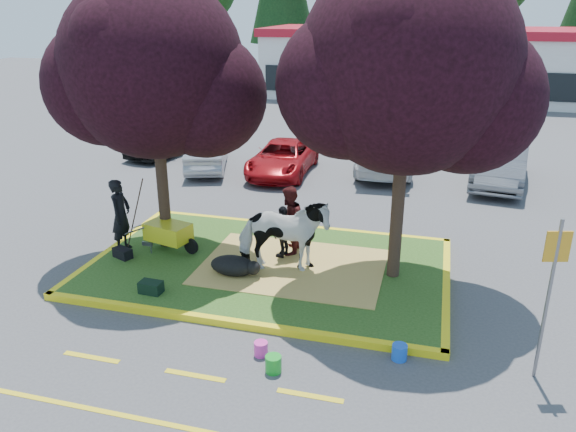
% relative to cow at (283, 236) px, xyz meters
% --- Properties ---
extents(ground, '(90.00, 90.00, 0.00)m').
position_rel_cow_xyz_m(ground, '(-0.45, 0.27, -1.03)').
color(ground, '#424244').
rests_on(ground, ground).
extents(median_island, '(8.00, 5.00, 0.15)m').
position_rel_cow_xyz_m(median_island, '(-0.45, 0.27, -0.96)').
color(median_island, '#264B17').
rests_on(median_island, ground).
extents(curb_near, '(8.30, 0.16, 0.15)m').
position_rel_cow_xyz_m(curb_near, '(-0.45, -2.31, -0.96)').
color(curb_near, yellow).
rests_on(curb_near, ground).
extents(curb_far, '(8.30, 0.16, 0.15)m').
position_rel_cow_xyz_m(curb_far, '(-0.45, 2.85, -0.96)').
color(curb_far, yellow).
rests_on(curb_far, ground).
extents(curb_left, '(0.16, 5.30, 0.15)m').
position_rel_cow_xyz_m(curb_left, '(-4.53, 0.27, -0.96)').
color(curb_left, yellow).
rests_on(curb_left, ground).
extents(curb_right, '(0.16, 5.30, 0.15)m').
position_rel_cow_xyz_m(curb_right, '(3.63, 0.27, -0.96)').
color(curb_right, yellow).
rests_on(curb_right, ground).
extents(straw_bedding, '(4.20, 3.00, 0.01)m').
position_rel_cow_xyz_m(straw_bedding, '(0.15, 0.27, -0.88)').
color(straw_bedding, '#D3B557').
rests_on(straw_bedding, median_island).
extents(tree_purple_left, '(5.06, 4.20, 6.51)m').
position_rel_cow_xyz_m(tree_purple_left, '(-3.23, 0.65, 3.33)').
color(tree_purple_left, black).
rests_on(tree_purple_left, median_island).
extents(tree_purple_right, '(5.30, 4.40, 6.82)m').
position_rel_cow_xyz_m(tree_purple_right, '(2.47, 0.45, 3.53)').
color(tree_purple_right, black).
rests_on(tree_purple_right, median_island).
extents(fire_lane_stripe_a, '(1.10, 0.12, 0.01)m').
position_rel_cow_xyz_m(fire_lane_stripe_a, '(-2.45, -3.93, -1.03)').
color(fire_lane_stripe_a, yellow).
rests_on(fire_lane_stripe_a, ground).
extents(fire_lane_stripe_b, '(1.10, 0.12, 0.01)m').
position_rel_cow_xyz_m(fire_lane_stripe_b, '(-0.45, -3.93, -1.03)').
color(fire_lane_stripe_b, yellow).
rests_on(fire_lane_stripe_b, ground).
extents(fire_lane_stripe_c, '(1.10, 0.12, 0.01)m').
position_rel_cow_xyz_m(fire_lane_stripe_c, '(1.55, -3.93, -1.03)').
color(fire_lane_stripe_c, yellow).
rests_on(fire_lane_stripe_c, ground).
extents(fire_lane_long, '(6.00, 0.10, 0.01)m').
position_rel_cow_xyz_m(fire_lane_long, '(-0.45, -5.13, -1.03)').
color(fire_lane_long, yellow).
rests_on(fire_lane_long, ground).
extents(retail_building, '(20.40, 8.40, 4.40)m').
position_rel_cow_xyz_m(retail_building, '(1.55, 28.25, 1.22)').
color(retail_building, silver).
rests_on(retail_building, ground).
extents(cow, '(2.23, 1.34, 1.76)m').
position_rel_cow_xyz_m(cow, '(0.00, 0.00, 0.00)').
color(cow, silver).
rests_on(cow, median_island).
extents(calf, '(1.12, 0.75, 0.45)m').
position_rel_cow_xyz_m(calf, '(-1.05, -0.48, -0.65)').
color(calf, black).
rests_on(calf, median_island).
extents(handler, '(0.47, 0.69, 1.82)m').
position_rel_cow_xyz_m(handler, '(-4.15, 0.12, 0.03)').
color(handler, black).
rests_on(handler, median_island).
extents(visitor_a, '(0.70, 0.86, 1.69)m').
position_rel_cow_xyz_m(visitor_a, '(-0.13, 0.99, -0.03)').
color(visitor_a, '#451314').
rests_on(visitor_a, median_island).
extents(visitor_b, '(0.50, 0.82, 1.30)m').
position_rel_cow_xyz_m(visitor_b, '(-0.21, 0.76, -0.23)').
color(visitor_b, black).
rests_on(visitor_b, median_island).
extents(wheelbarrow, '(1.94, 0.89, 0.73)m').
position_rel_cow_xyz_m(wheelbarrow, '(-3.01, 0.33, -0.38)').
color(wheelbarrow, black).
rests_on(wheelbarrow, median_island).
extents(gear_bag_dark, '(0.54, 0.42, 0.24)m').
position_rel_cow_xyz_m(gear_bag_dark, '(-3.94, -0.32, -0.76)').
color(gear_bag_dark, black).
rests_on(gear_bag_dark, median_island).
extents(gear_bag_green, '(0.49, 0.32, 0.25)m').
position_rel_cow_xyz_m(gear_bag_green, '(-2.43, -1.73, -0.75)').
color(gear_bag_green, black).
rests_on(gear_bag_green, median_island).
extents(sign_post, '(0.39, 0.13, 2.85)m').
position_rel_cow_xyz_m(sign_post, '(5.09, -2.43, 0.76)').
color(sign_post, slate).
rests_on(sign_post, ground).
extents(bucket_green, '(0.34, 0.34, 0.30)m').
position_rel_cow_xyz_m(bucket_green, '(0.79, -3.47, -0.88)').
color(bucket_green, green).
rests_on(bucket_green, ground).
extents(bucket_pink, '(0.27, 0.27, 0.27)m').
position_rel_cow_xyz_m(bucket_pink, '(0.44, -3.07, -0.90)').
color(bucket_pink, '#EF35AC').
rests_on(bucket_pink, ground).
extents(bucket_blue, '(0.35, 0.35, 0.29)m').
position_rel_cow_xyz_m(bucket_blue, '(2.84, -2.55, -0.88)').
color(bucket_blue, blue).
rests_on(bucket_blue, ground).
extents(car_black, '(2.47, 4.45, 1.43)m').
position_rel_cow_xyz_m(car_black, '(-7.70, 9.60, -0.31)').
color(car_black, black).
rests_on(car_black, ground).
extents(car_silver, '(2.53, 4.16, 1.29)m').
position_rel_cow_xyz_m(car_silver, '(-5.22, 7.94, -0.38)').
color(car_silver, '#9A9DA2').
rests_on(car_silver, ground).
extents(car_red, '(2.05, 4.34, 1.20)m').
position_rel_cow_xyz_m(car_red, '(-2.28, 8.05, -0.43)').
color(car_red, '#A50D13').
rests_on(car_red, ground).
extents(car_white, '(2.35, 5.25, 1.50)m').
position_rel_cow_xyz_m(car_white, '(1.33, 9.51, -0.28)').
color(car_white, silver).
rests_on(car_white, ground).
extents(car_grey, '(2.26, 4.96, 1.58)m').
position_rel_cow_xyz_m(car_grey, '(5.32, 8.90, -0.24)').
color(car_grey, slate).
rests_on(car_grey, ground).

